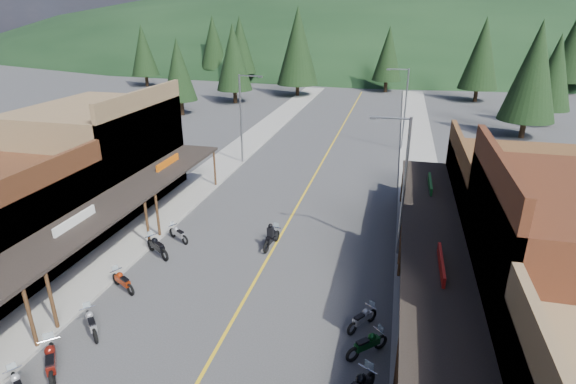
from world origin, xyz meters
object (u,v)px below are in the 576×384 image
Objects in this scene: pine_11 at (534,71)px; streetlight_1 at (242,115)px; shop_west_3 at (102,154)px; bike_west_9 at (157,246)px; pine_5 at (575,45)px; rider_on_bike at (271,237)px; pedestrian_east_b at (416,198)px; streetlight_3 at (404,106)px; bike_west_7 at (91,322)px; shop_east_3 at (518,203)px; pine_7 at (213,42)px; bike_west_10 at (178,233)px; pine_9 at (554,72)px; bike_west_6 at (51,360)px; pine_10 at (233,57)px; pine_8 at (178,70)px; pine_0 at (143,50)px; pine_4 at (482,53)px; streetlight_2 at (402,182)px; pine_3 at (388,53)px; bike_east_8 at (362,318)px; bike_west_8 at (123,280)px; pine_2 at (298,46)px; bike_east_7 at (367,343)px; pine_1 at (240,45)px.

streetlight_1 is at bearing -149.30° from pine_11.
shop_west_3 is 4.91× the size of bike_west_9.
pine_5 is at bearing 2.01° from bike_west_9.
rider_on_bike is 11.06m from pedestrian_east_b.
pine_11 is 27.03m from pedestrian_east_b.
streetlight_3 is 34.61m from bike_west_7.
pine_7 is at bearing 125.27° from shop_east_3.
bike_west_10 is (-12.78, -23.38, -3.93)m from streetlight_3.
shop_west_3 is 67.32m from pine_7.
streetlight_1 is 0.74× the size of pine_9.
bike_west_6 is (1.41, -26.46, -3.79)m from streetlight_1.
pine_10 is at bearing 47.48° from bike_west_9.
pine_9 is (17.05, 15.00, 1.92)m from streetlight_3.
pine_8 reaches higher than streetlight_1.
pine_0 is at bearing 129.29° from pine_8.
pine_5 reaches higher than pine_7.
pine_8 is 39.83m from pedestrian_east_b.
shop_west_3 reaches higher than bike_west_7.
pine_10 reaches higher than bike_west_6.
streetlight_2 is at bearing -101.99° from pine_4.
pine_3 is 65.20m from bike_east_8.
pine_5 is 81.73m from bike_west_8.
bike_west_9 is at bearing -117.37° from streetlight_3.
pine_4 is 60.72m from bike_west_9.
bike_west_6 is 1.32× the size of pedestrian_east_b.
pine_2 is at bearing 32.29° from bike_west_8.
pine_4 reaches higher than pine_8.
bike_east_7 is at bearing -44.20° from bike_east_8.
pine_11 reaches higher than bike_east_8.
streetlight_1 reaches higher than bike_east_8.
bike_west_9 is at bearing -126.80° from pine_9.
pine_1 reaches higher than bike_west_7.
streetlight_2 is 13.45m from bike_west_10.
streetlight_2 is at bearing -59.29° from pine_10.
shop_west_3 is 22.34m from pedestrian_east_b.
pine_7 is 29.53m from pine_10.
rider_on_bike is (21.85, -32.77, -5.32)m from pine_8.
bike_west_8 is at bearing -98.89° from pine_3.
shop_east_3 is 35.43m from pine_9.
shop_west_3 is 5.38× the size of bike_east_7.
pine_8 is at bearing 105.97° from shop_west_3.
pine_0 is 5.43× the size of bike_east_7.
pine_3 is 29.00m from pine_9.
rider_on_bike is at bearing 5.59° from pedestrian_east_b.
pine_11 is at bearing 76.83° from shop_east_3.
pine_2 is at bearing 108.92° from rider_on_bike.
shop_west_3 is at bearing -83.78° from pine_10.
bike_west_8 is (11.87, -48.81, -6.23)m from pine_10.
pine_2 is 6.29× the size of rider_on_bike.
pedestrian_east_b is (13.76, 16.51, 0.46)m from bike_west_7.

